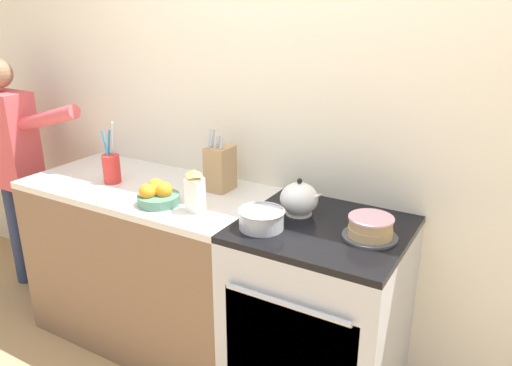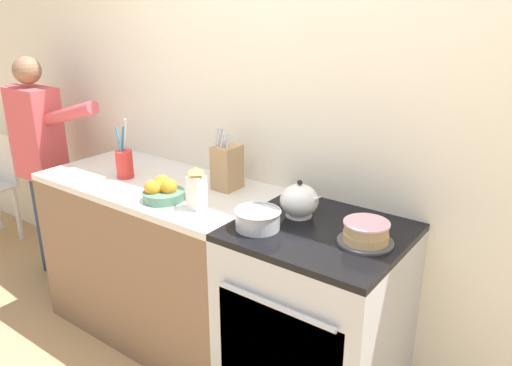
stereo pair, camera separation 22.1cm
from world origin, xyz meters
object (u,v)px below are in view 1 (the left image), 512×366
at_px(mixing_bowl, 261,219).
at_px(fruit_bowl, 157,194).
at_px(utensil_crock, 111,167).
at_px(milk_carton, 195,192).
at_px(layer_cake, 370,228).
at_px(stove_range, 318,317).
at_px(tea_kettle, 299,199).
at_px(person_baker, 13,159).
at_px(knife_block, 220,168).

xyz_separation_m(mixing_bowl, fruit_bowl, (-0.57, -0.01, 0.00)).
relative_size(utensil_crock, milk_carton, 1.65).
bearing_deg(layer_cake, fruit_bowl, -171.17).
bearing_deg(fruit_bowl, utensil_crock, 164.53).
bearing_deg(layer_cake, utensil_crock, -178.25).
bearing_deg(stove_range, fruit_bowl, -168.55).
distance_m(stove_range, mixing_bowl, 0.57).
bearing_deg(mixing_bowl, tea_kettle, 71.53).
bearing_deg(tea_kettle, mixing_bowl, -108.47).
relative_size(layer_cake, tea_kettle, 1.07).
relative_size(tea_kettle, person_baker, 0.14).
bearing_deg(knife_block, fruit_bowl, -116.57).
bearing_deg(person_baker, tea_kettle, 0.20).
distance_m(mixing_bowl, milk_carton, 0.36).
bearing_deg(knife_block, utensil_crock, -160.45).
height_order(mixing_bowl, person_baker, person_baker).
bearing_deg(stove_range, mixing_bowl, -146.06).
bearing_deg(knife_block, person_baker, -173.77).
height_order(stove_range, utensil_crock, utensil_crock).
distance_m(tea_kettle, milk_carton, 0.48).
distance_m(tea_kettle, fruit_bowl, 0.68).
bearing_deg(fruit_bowl, person_baker, 173.41).
height_order(knife_block, person_baker, person_baker).
height_order(stove_range, milk_carton, milk_carton).
bearing_deg(utensil_crock, person_baker, 177.52).
xyz_separation_m(tea_kettle, person_baker, (-1.95, -0.08, -0.10)).
height_order(tea_kettle, mixing_bowl, tea_kettle).
relative_size(knife_block, milk_carton, 1.58).
distance_m(layer_cake, person_baker, 2.30).
bearing_deg(milk_carton, utensil_crock, 171.49).
bearing_deg(fruit_bowl, stove_range, 11.45).
relative_size(layer_cake, milk_carton, 1.12).
relative_size(stove_range, fruit_bowl, 4.54).
bearing_deg(stove_range, utensil_crock, -177.72).
height_order(fruit_bowl, person_baker, person_baker).
xyz_separation_m(fruit_bowl, milk_carton, (0.21, 0.02, 0.05)).
relative_size(utensil_crock, fruit_bowl, 1.64).
relative_size(fruit_bowl, person_baker, 0.13).
distance_m(stove_range, tea_kettle, 0.56).
height_order(layer_cake, milk_carton, milk_carton).
distance_m(knife_block, fruit_bowl, 0.35).
distance_m(stove_range, milk_carton, 0.81).
bearing_deg(fruit_bowl, knife_block, 63.43).
distance_m(mixing_bowl, knife_block, 0.51).
relative_size(mixing_bowl, person_baker, 0.13).
distance_m(tea_kettle, person_baker, 1.95).
bearing_deg(layer_cake, tea_kettle, 168.10).
xyz_separation_m(stove_range, knife_block, (-0.63, 0.15, 0.58)).
bearing_deg(mixing_bowl, layer_cake, 18.52).
distance_m(utensil_crock, milk_carton, 0.62).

